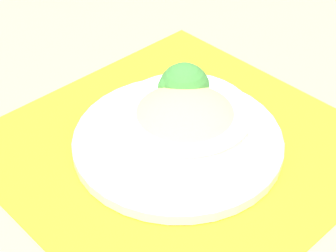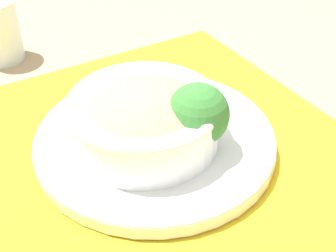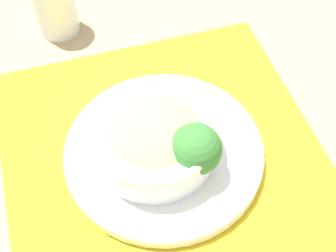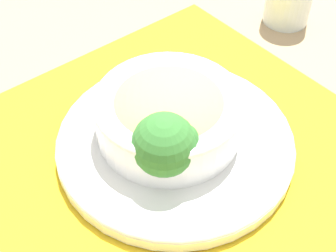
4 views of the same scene
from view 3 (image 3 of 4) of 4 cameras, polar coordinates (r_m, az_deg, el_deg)
The scene contains 9 objects.
ground_plane at distance 0.71m, azimuth -0.50°, elevation -3.70°, with size 4.00×4.00×0.00m, color tan.
placemat at distance 0.71m, azimuth -0.50°, elevation -3.62°, with size 0.52×0.51×0.00m.
plate at distance 0.70m, azimuth -0.51°, elevation -3.03°, with size 0.30×0.30×0.02m.
bowl at distance 0.67m, azimuth -1.73°, elevation -1.28°, with size 0.18×0.18×0.07m.
broccoli_floret at distance 0.64m, azimuth 3.37°, elevation -2.81°, with size 0.07×0.07×0.08m.
carrot_slice_near at distance 0.71m, azimuth 3.37°, elevation -1.56°, with size 0.04×0.04×0.01m.
carrot_slice_middle at distance 0.71m, azimuth 2.66°, elevation -0.57°, with size 0.04×0.04×0.01m.
carrot_slice_far at distance 0.72m, azimuth 1.60°, elevation 0.17°, with size 0.04×0.04×0.01m.
water_glass at distance 0.90m, azimuth -13.51°, elevation 13.58°, with size 0.08×0.08×0.10m.
Camera 3 is at (0.38, -0.08, 0.60)m, focal length 50.00 mm.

